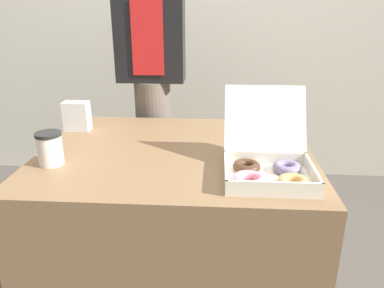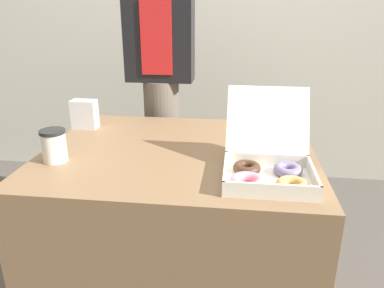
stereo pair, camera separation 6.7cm
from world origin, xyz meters
name	(u,v)px [view 2 (the right image)]	position (x,y,z in m)	size (l,w,h in m)	color
table	(180,227)	(0.00, 0.00, 0.36)	(1.05, 0.86, 0.71)	brown
donut_box	(267,167)	(0.33, -0.22, 0.75)	(0.29, 0.38, 0.26)	white
coffee_cup	(54,145)	(-0.43, -0.17, 0.77)	(0.09, 0.09, 0.12)	silver
napkin_holder	(85,114)	(-0.47, 0.22, 0.78)	(0.11, 0.06, 0.13)	silver
person_customer	(160,66)	(-0.19, 0.59, 0.95)	(0.35, 0.22, 1.65)	#665B51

